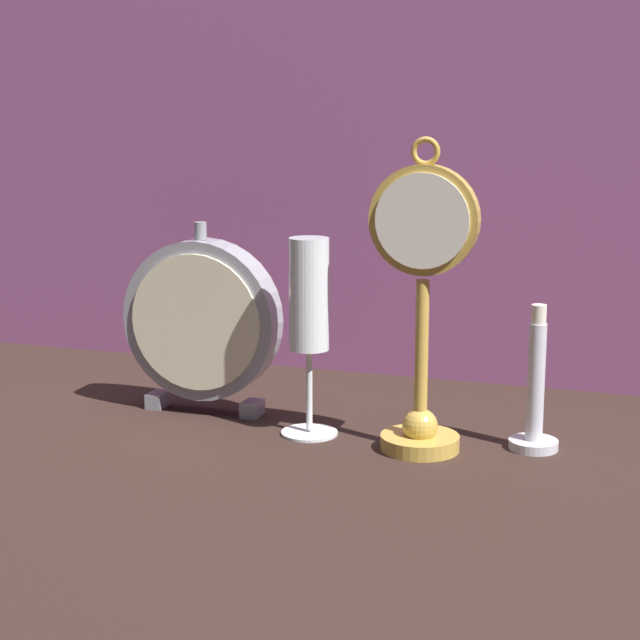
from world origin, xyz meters
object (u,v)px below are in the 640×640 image
at_px(mantel_clock_silver, 202,321).
at_px(brass_candlestick, 535,401).
at_px(champagne_flute, 312,310).
at_px(pocket_watch_on_stand, 422,307).

relative_size(mantel_clock_silver, brass_candlestick, 1.45).
relative_size(mantel_clock_silver, champagne_flute, 1.03).
height_order(pocket_watch_on_stand, brass_candlestick, pocket_watch_on_stand).
distance_m(mantel_clock_silver, brass_candlestick, 0.39).
relative_size(pocket_watch_on_stand, mantel_clock_silver, 1.45).
relative_size(pocket_watch_on_stand, brass_candlestick, 2.10).
xyz_separation_m(pocket_watch_on_stand, champagne_flute, (-0.12, 0.01, -0.01)).
distance_m(mantel_clock_silver, champagne_flute, 0.16).
bearing_deg(champagne_flute, mantel_clock_silver, 164.52).
bearing_deg(mantel_clock_silver, champagne_flute, -15.48).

